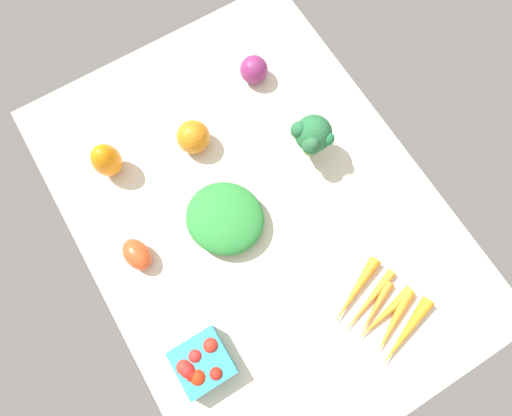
% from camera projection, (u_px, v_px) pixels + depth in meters
% --- Properties ---
extents(tablecloth, '(1.04, 0.76, 0.02)m').
position_uv_depth(tablecloth, '(256.00, 212.00, 1.05)').
color(tablecloth, beige).
rests_on(tablecloth, ground).
extents(leafy_greens_clump, '(0.23, 0.23, 0.06)m').
position_uv_depth(leafy_greens_clump, '(225.00, 218.00, 1.00)').
color(leafy_greens_clump, '#2C8437').
rests_on(leafy_greens_clump, tablecloth).
extents(broccoli_head, '(0.09, 0.09, 0.13)m').
position_uv_depth(broccoli_head, '(312.00, 136.00, 1.00)').
color(broccoli_head, '#AAC280').
rests_on(broccoli_head, tablecloth).
extents(berry_basket, '(0.11, 0.11, 0.06)m').
position_uv_depth(berry_basket, '(201.00, 364.00, 0.91)').
color(berry_basket, teal).
rests_on(berry_basket, tablecloth).
extents(heirloom_tomato_orange, '(0.08, 0.08, 0.08)m').
position_uv_depth(heirloom_tomato_orange, '(193.00, 137.00, 1.05)').
color(heirloom_tomato_orange, orange).
rests_on(heirloom_tomato_orange, tablecloth).
extents(carrot_bunch, '(0.21, 0.21, 0.03)m').
position_uv_depth(carrot_bunch, '(381.00, 313.00, 0.96)').
color(carrot_bunch, orange).
rests_on(carrot_bunch, tablecloth).
extents(bell_pepper_orange, '(0.09, 0.09, 0.10)m').
position_uv_depth(bell_pepper_orange, '(107.00, 160.00, 1.02)').
color(bell_pepper_orange, orange).
rests_on(bell_pepper_orange, tablecloth).
extents(roma_tomato, '(0.08, 0.06, 0.05)m').
position_uv_depth(roma_tomato, '(137.00, 254.00, 0.98)').
color(roma_tomato, '#E14B21').
rests_on(roma_tomato, tablecloth).
extents(red_onion_near_basket, '(0.07, 0.07, 0.07)m').
position_uv_depth(red_onion_near_basket, '(254.00, 70.00, 1.11)').
color(red_onion_near_basket, '#7E265D').
rests_on(red_onion_near_basket, tablecloth).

